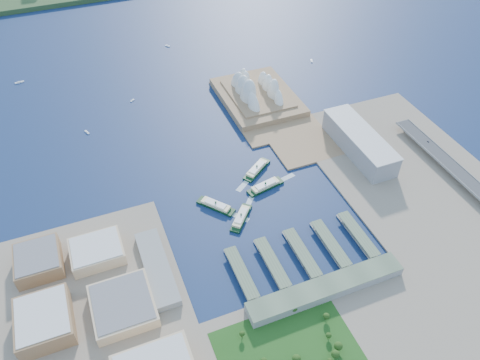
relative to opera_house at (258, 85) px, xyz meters
name	(u,v)px	position (x,y,z in m)	size (l,w,h in m)	color
ground	(268,219)	(-105.00, -280.00, -32.00)	(3000.00, 3000.00, 0.00)	#0F2047
west_land	(99,347)	(-355.00, -385.00, -30.50)	(220.00, 390.00, 3.00)	gray
south_land	(347,351)	(-105.00, -490.00, -30.50)	(720.00, 180.00, 3.00)	gray
east_land	(432,197)	(135.00, -330.00, -30.50)	(240.00, 500.00, 3.00)	gray
peninsula	(263,105)	(2.50, -20.00, -30.50)	(135.00, 220.00, 3.00)	#957451
opera_house	(258,85)	(0.00, 0.00, 0.00)	(134.00, 180.00, 58.00)	white
toaster_building	(359,142)	(90.00, -200.00, -11.50)	(45.00, 155.00, 35.00)	gray
expressway	(471,187)	(195.00, -340.00, -23.07)	(26.00, 340.00, 11.85)	gray
west_buildings	(91,313)	(-355.00, -350.00, -15.50)	(200.00, 280.00, 27.00)	#8F6B47
ferry_wharves	(302,254)	(-91.00, -355.00, -27.35)	(184.00, 90.00, 9.30)	#55674E
terminal_building	(326,288)	(-90.00, -415.00, -23.00)	(200.00, 28.00, 12.00)	gray
park	(290,350)	(-165.00, -470.00, -21.00)	(150.00, 110.00, 16.00)	#194714
ferry_a	(216,204)	(-164.68, -231.27, -26.56)	(14.64, 57.52, 10.88)	black
ferry_b	(257,168)	(-79.39, -181.00, -26.46)	(14.92, 58.60, 11.08)	black
ferry_c	(241,216)	(-139.54, -265.82, -26.83)	(13.91, 54.66, 10.33)	black
ferry_d	(265,185)	(-82.59, -220.83, -26.48)	(14.87, 58.43, 11.05)	black
boat_a	(87,132)	(-310.09, 16.04, -30.78)	(3.16, 12.64, 2.44)	white
boat_b	(132,100)	(-217.33, 84.14, -30.82)	(3.06, 8.74, 2.36)	white
boat_c	(311,61)	(162.99, 93.22, -30.61)	(3.61, 12.38, 2.79)	white
boat_d	(19,82)	(-409.47, 229.20, -30.57)	(3.71, 16.94, 2.86)	white
boat_e	(168,46)	(-99.41, 269.06, -30.63)	(3.55, 11.15, 2.74)	white
car_c	(428,141)	(199.00, -234.20, -16.56)	(1.65, 4.05, 1.18)	slate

